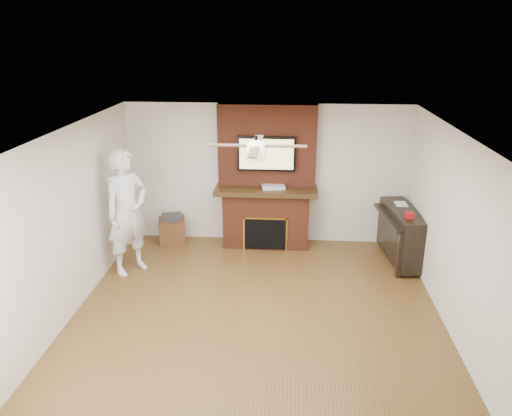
# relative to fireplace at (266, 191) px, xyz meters

# --- Properties ---
(room_shell) EXTENTS (5.36, 5.86, 2.86)m
(room_shell) POSITION_rel_fireplace_xyz_m (0.00, -2.55, 0.25)
(room_shell) COLOR #543818
(room_shell) RESTS_ON ground
(fireplace) EXTENTS (1.78, 0.64, 2.50)m
(fireplace) POSITION_rel_fireplace_xyz_m (0.00, 0.00, 0.00)
(fireplace) COLOR brown
(fireplace) RESTS_ON ground
(tv) EXTENTS (1.00, 0.08, 0.60)m
(tv) POSITION_rel_fireplace_xyz_m (0.00, -0.05, 0.68)
(tv) COLOR black
(tv) RESTS_ON fireplace
(ceiling_fan) EXTENTS (1.21, 1.21, 0.31)m
(ceiling_fan) POSITION_rel_fireplace_xyz_m (-0.00, -2.55, 1.34)
(ceiling_fan) COLOR black
(ceiling_fan) RESTS_ON room_shell
(person) EXTENTS (0.85, 0.88, 2.01)m
(person) POSITION_rel_fireplace_xyz_m (-2.10, -1.25, 0.01)
(person) COLOR silver
(person) RESTS_ON ground
(side_table) EXTENTS (0.55, 0.55, 0.53)m
(side_table) POSITION_rel_fireplace_xyz_m (-1.71, -0.07, -0.75)
(side_table) COLOR #4E2B16
(side_table) RESTS_ON ground
(piano) EXTENTS (0.66, 1.42, 1.00)m
(piano) POSITION_rel_fireplace_xyz_m (2.28, -0.55, -0.51)
(piano) COLOR black
(piano) RESTS_ON ground
(cable_box) EXTENTS (0.42, 0.28, 0.06)m
(cable_box) POSITION_rel_fireplace_xyz_m (0.13, -0.10, 0.11)
(cable_box) COLOR silver
(cable_box) RESTS_ON fireplace
(candle_orange) EXTENTS (0.07, 0.07, 0.11)m
(candle_orange) POSITION_rel_fireplace_xyz_m (-0.06, -0.16, -0.94)
(candle_orange) COLOR orange
(candle_orange) RESTS_ON ground
(candle_green) EXTENTS (0.06, 0.06, 0.09)m
(candle_green) POSITION_rel_fireplace_xyz_m (-0.02, -0.17, -0.95)
(candle_green) COLOR #348334
(candle_green) RESTS_ON ground
(candle_cream) EXTENTS (0.08, 0.08, 0.12)m
(candle_cream) POSITION_rel_fireplace_xyz_m (0.19, -0.21, -0.94)
(candle_cream) COLOR beige
(candle_cream) RESTS_ON ground
(candle_blue) EXTENTS (0.06, 0.06, 0.07)m
(candle_blue) POSITION_rel_fireplace_xyz_m (0.24, -0.17, -0.96)
(candle_blue) COLOR #33549A
(candle_blue) RESTS_ON ground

